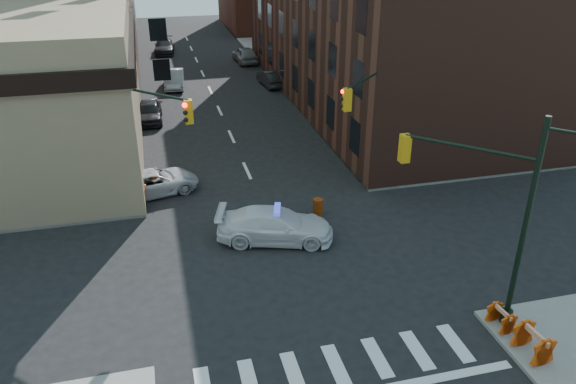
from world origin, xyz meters
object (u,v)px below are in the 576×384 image
parked_car_wfar (174,79)px  pedestrian_b (25,208)px  pickup (154,182)px  police_car (275,225)px  barricade_se_a (501,318)px  parked_car_enear (271,78)px  barrel_road (318,207)px  barricade_nw_a (135,194)px  barrel_bank (154,184)px  pedestrian_a (92,183)px  parked_car_wnear (150,111)px

parked_car_wfar → pedestrian_b: (-8.67, -23.66, 0.24)m
pickup → pedestrian_b: 6.55m
police_car → barricade_se_a: size_ratio=5.11×
pickup → parked_car_wfar: (2.52, 21.45, 0.09)m
parked_car_wfar → pickup: bearing=-91.8°
police_car → parked_car_enear: bearing=3.7°
police_car → barricade_se_a: (6.55, -8.31, -0.24)m
police_car → parked_car_enear: size_ratio=1.27×
barrel_road → barricade_nw_a: (-9.01, 3.42, 0.18)m
parked_car_wfar → barrel_bank: parked_car_wfar is taller
parked_car_wfar → barrel_bank: (-2.55, -21.33, -0.24)m
pickup → pedestrian_a: bearing=81.5°
police_car → parked_car_wfar: police_car is taller
parked_car_wfar → barricade_nw_a: parked_car_wfar is taller
pedestrian_a → pickup: bearing=23.0°
parked_car_wnear → pedestrian_a: (-3.29, -12.87, 0.37)m
parked_car_enear → barricade_nw_a: bearing=53.9°
parked_car_wfar → barricade_se_a: size_ratio=4.39×
pedestrian_b → parked_car_enear: bearing=20.2°
pedestrian_a → parked_car_enear: bearing=72.0°
parked_car_wfar → pedestrian_a: bearing=-99.7°
parked_car_wfar → barrel_bank: 21.49m
pickup → barricade_se_a: 18.94m
pedestrian_a → police_car: bearing=-18.8°
barrel_bank → barricade_nw_a: (-1.00, -1.28, 0.11)m
parked_car_wfar → pedestrian_b: bearing=-105.2°
barrel_road → barricade_se_a: bearing=-69.1°
barrel_bank → barricade_nw_a: size_ratio=0.81×
barrel_bank → barricade_se_a: (11.90, -14.88, 0.03)m
parked_car_enear → barricade_se_a: parked_car_enear is taller
pedestrian_b → police_car: bearing=-52.2°
barrel_road → pickup: bearing=150.1°
pedestrian_b → barricade_se_a: 21.97m
pickup → parked_car_wfar: 21.60m
pickup → barrel_bank: bearing=-0.7°
police_car → parked_car_wnear: 19.69m
pedestrian_b → barricade_nw_a: size_ratio=1.33×
barricade_nw_a → pedestrian_a: bearing=157.2°
barricade_nw_a → barrel_road: bearing=-22.3°
parked_car_wnear → pedestrian_a: size_ratio=2.27×
police_car → parked_car_wnear: bearing=31.1°
pedestrian_a → barricade_nw_a: pedestrian_a is taller
pickup → pedestrian_b: (-6.16, -2.21, 0.33)m
barrel_bank → barricade_se_a: barrel_bank is taller
parked_car_enear → barricade_nw_a: parked_car_enear is taller
pedestrian_a → barricade_nw_a: 2.34m
pickup → barrel_road: pickup is taller
parked_car_wfar → barrel_road: (5.46, -26.04, -0.31)m
barricade_nw_a → parked_car_wnear: bearing=83.7°
parked_car_enear → pedestrian_a: bearing=48.6°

